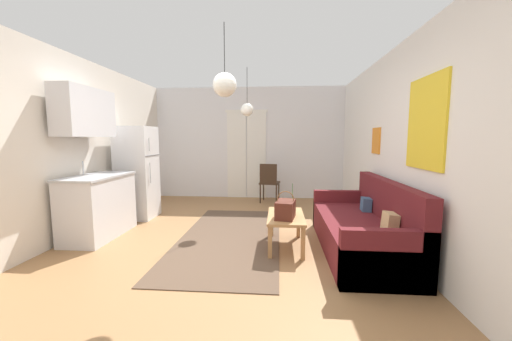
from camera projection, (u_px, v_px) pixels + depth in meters
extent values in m
cube|color=#996D44|center=(218.00, 263.00, 3.47)|extent=(5.07, 7.89, 0.10)
cube|color=silver|center=(249.00, 143.00, 6.97)|extent=(4.67, 0.10, 2.64)
cube|color=white|center=(237.00, 155.00, 6.97)|extent=(0.46, 0.02, 2.05)
cube|color=white|center=(256.00, 156.00, 6.93)|extent=(0.46, 0.02, 2.05)
cube|color=white|center=(246.00, 111.00, 6.83)|extent=(1.01, 0.03, 0.06)
cube|color=white|center=(424.00, 149.00, 3.14)|extent=(0.10, 7.49, 2.64)
cube|color=yellow|center=(426.00, 123.00, 2.97)|extent=(0.02, 0.76, 0.95)
cube|color=orange|center=(376.00, 141.00, 4.49)|extent=(0.02, 0.33, 0.40)
cube|color=silver|center=(30.00, 148.00, 3.49)|extent=(0.10, 7.49, 2.64)
cube|color=black|center=(86.00, 116.00, 4.41)|extent=(0.02, 0.32, 0.40)
cube|color=brown|center=(231.00, 237.00, 4.21)|extent=(1.41, 3.02, 0.01)
cube|color=#5B191E|center=(358.00, 235.00, 3.70)|extent=(0.88, 2.11, 0.41)
cube|color=#5B191E|center=(388.00, 217.00, 3.65)|extent=(0.15, 2.11, 0.91)
cube|color=#5B191E|center=(387.00, 261.00, 2.70)|extent=(0.88, 0.11, 0.60)
cube|color=#5B191E|center=(341.00, 209.00, 4.68)|extent=(0.88, 0.11, 0.60)
cube|color=tan|center=(390.00, 222.00, 3.19)|extent=(0.14, 0.21, 0.22)
cube|color=#3D5B7F|center=(366.00, 204.00, 4.09)|extent=(0.14, 0.19, 0.19)
cube|color=#B27F4C|center=(286.00, 216.00, 3.80)|extent=(0.47, 0.87, 0.04)
cube|color=#B27F4C|center=(270.00, 243.00, 3.45)|extent=(0.05, 0.05, 0.40)
cube|color=#B27F4C|center=(303.00, 243.00, 3.42)|extent=(0.05, 0.05, 0.40)
cube|color=#B27F4C|center=(272.00, 223.00, 4.23)|extent=(0.05, 0.05, 0.40)
cube|color=#B27F4C|center=(298.00, 224.00, 4.20)|extent=(0.05, 0.05, 0.40)
cylinder|color=beige|center=(292.00, 206.00, 3.90)|extent=(0.08, 0.08, 0.18)
cylinder|color=#477F42|center=(293.00, 192.00, 3.88)|extent=(0.01, 0.01, 0.22)
cube|color=#512319|center=(285.00, 210.00, 3.64)|extent=(0.28, 0.37, 0.22)
torus|color=brown|center=(286.00, 199.00, 3.63)|extent=(0.21, 0.01, 0.21)
cube|color=white|center=(137.00, 173.00, 5.20)|extent=(0.59, 0.59, 1.64)
cube|color=#4C4C51|center=(153.00, 155.00, 5.14)|extent=(0.01, 0.56, 0.01)
cylinder|color=#B7BABF|center=(149.00, 144.00, 4.96)|extent=(0.02, 0.02, 0.23)
cylinder|color=#B7BABF|center=(150.00, 173.00, 5.01)|extent=(0.02, 0.02, 0.36)
cube|color=silver|center=(99.00, 207.00, 4.21)|extent=(0.55, 1.10, 0.88)
cube|color=#B7BABF|center=(97.00, 176.00, 4.16)|extent=(0.58, 1.13, 0.03)
cube|color=#999BA0|center=(98.00, 179.00, 4.19)|extent=(0.36, 0.40, 0.10)
cylinder|color=#B7BABF|center=(83.00, 168.00, 4.19)|extent=(0.02, 0.02, 0.20)
cube|color=silver|center=(85.00, 113.00, 4.07)|extent=(0.32, 0.99, 0.68)
cylinder|color=#382619|center=(279.00, 192.00, 6.66)|extent=(0.03, 0.03, 0.43)
cylinder|color=#382619|center=(263.00, 191.00, 6.74)|extent=(0.03, 0.03, 0.43)
cylinder|color=#382619|center=(276.00, 194.00, 6.33)|extent=(0.03, 0.03, 0.43)
cylinder|color=#382619|center=(260.00, 194.00, 6.41)|extent=(0.03, 0.03, 0.43)
cube|color=#382619|center=(270.00, 183.00, 6.51)|extent=(0.48, 0.46, 0.04)
cube|color=#382619|center=(268.00, 174.00, 6.31)|extent=(0.38, 0.09, 0.43)
cylinder|color=black|center=(224.00, 47.00, 3.02)|extent=(0.01, 0.01, 0.51)
sphere|color=white|center=(225.00, 85.00, 3.06)|extent=(0.25, 0.25, 0.25)
cylinder|color=black|center=(247.00, 85.00, 4.93)|extent=(0.01, 0.01, 0.60)
sphere|color=white|center=(247.00, 110.00, 4.98)|extent=(0.22, 0.22, 0.22)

